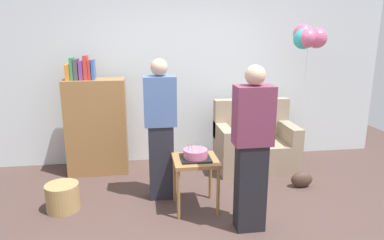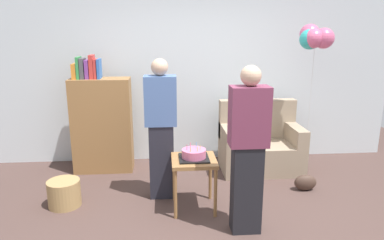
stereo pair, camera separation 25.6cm
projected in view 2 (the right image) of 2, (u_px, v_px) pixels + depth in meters
The scene contains 11 objects.
ground_plane at pixel (210, 226), 3.61m from camera, with size 8.00×8.00×0.00m, color #4C3833.
wall_back at pixel (193, 70), 5.26m from camera, with size 6.00×0.10×2.70m, color silver.
couch at pixel (260, 146), 5.03m from camera, with size 1.10×0.70×0.96m.
bookshelf at pixel (102, 123), 4.90m from camera, with size 0.80×0.36×1.61m.
side_table at pixel (194, 166), 3.86m from camera, with size 0.48×0.48×0.58m.
birthday_cake at pixel (194, 154), 3.82m from camera, with size 0.32×0.32×0.16m.
person_blowing_candles at pixel (161, 129), 4.07m from camera, with size 0.36×0.22×1.63m.
person_holding_cake at pixel (248, 150), 3.34m from camera, with size 0.36×0.22×1.63m.
wicker_basket at pixel (64, 193), 3.99m from camera, with size 0.36×0.36×0.30m, color #A88451.
handbag at pixel (305, 182), 4.39m from camera, with size 0.28×0.14×0.20m, color #473328.
balloon_bunch at pixel (314, 38), 4.49m from camera, with size 0.42×0.39×2.01m.
Camera 2 is at (-0.44, -3.21, 1.93)m, focal length 33.29 mm.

